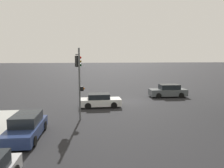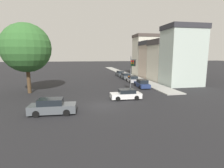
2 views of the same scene
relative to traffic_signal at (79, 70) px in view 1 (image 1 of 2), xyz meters
The scene contains 5 objects.
ground_plane 9.16m from the traffic_signal, 131.59° to the right, with size 300.00×300.00×0.00m, color black.
traffic_signal is the anchor object (origin of this frame).
crossing_car_0 13.97m from the traffic_signal, 143.22° to the right, with size 4.64×2.07×1.58m.
crossing_car_1 5.40m from the traffic_signal, 117.74° to the right, with size 4.09×1.88×1.35m.
parked_car_0 6.09m from the traffic_signal, 51.14° to the left, with size 1.96×4.60×1.49m.
Camera 1 is at (5.13, 23.92, 5.07)m, focal length 35.00 mm.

